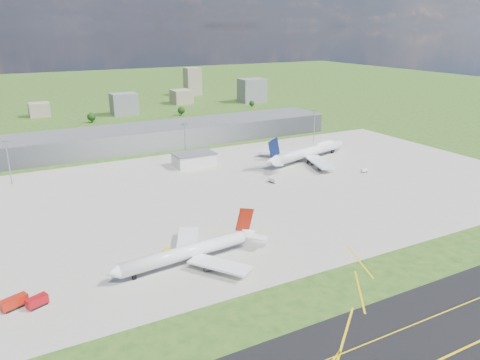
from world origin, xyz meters
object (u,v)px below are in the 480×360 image
airliner_blue_quad (309,152)px  crash_tender (37,302)px  fire_truck (14,303)px  van_white_near (273,180)px  airliner_red_twin (191,252)px  van_white_far (365,171)px  tug_yellow (167,251)px

airliner_blue_quad → crash_tender: (-185.85, -102.28, -4.23)m
fire_truck → van_white_near: bearing=4.3°
airliner_red_twin → airliner_blue_quad: airliner_blue_quad is taller
fire_truck → van_white_far: (206.91, 59.49, -0.73)m
tug_yellow → crash_tender: bearing=171.0°
airliner_red_twin → tug_yellow: (-5.71, 12.35, -3.89)m
crash_tender → van_white_near: (137.78, 72.44, -0.36)m
airliner_red_twin → van_white_far: 154.93m
airliner_red_twin → van_white_near: size_ratio=10.75×
airliner_red_twin → tug_yellow: airliner_red_twin is taller
van_white_near → crash_tender: bearing=102.7°
tug_yellow → van_white_far: size_ratio=0.84×
crash_tender → tug_yellow: (50.98, 16.27, -0.90)m
van_white_near → van_white_far: (62.40, -10.20, -0.27)m
fire_truck → airliner_blue_quad: bearing=5.9°
tug_yellow → van_white_far: bearing=-9.6°
crash_tender → fire_truck: bearing=135.6°
fire_truck → van_white_far: size_ratio=2.03×
fire_truck → van_white_near: fire_truck is taller
fire_truck → tug_yellow: fire_truck is taller
airliner_red_twin → tug_yellow: bearing=-70.3°
fire_truck → crash_tender: size_ratio=1.22×
fire_truck → tug_yellow: 59.28m
airliner_blue_quad → fire_truck: (-192.58, -99.53, -4.13)m
airliner_red_twin → fire_truck: airliner_red_twin is taller
airliner_red_twin → van_white_far: airliner_red_twin is taller
airliner_red_twin → van_white_near: (81.09, 68.52, -3.35)m
fire_truck → crash_tender: (6.74, -2.75, -0.10)m
airliner_blue_quad → van_white_near: bearing=-163.1°
van_white_near → van_white_far: van_white_near is taller
van_white_far → crash_tender: bearing=-155.5°
airliner_blue_quad → van_white_near: airliner_blue_quad is taller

